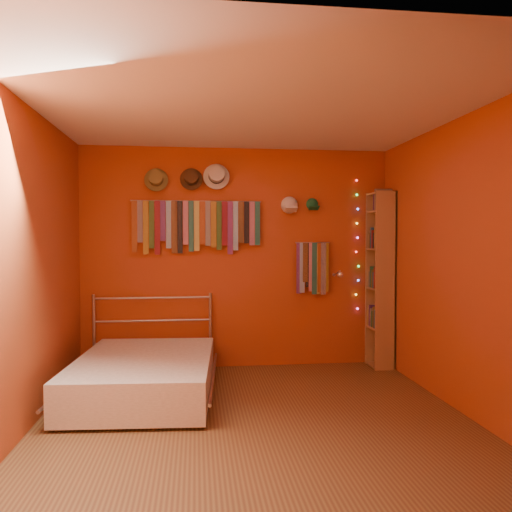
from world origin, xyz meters
name	(u,v)px	position (x,y,z in m)	size (l,w,h in m)	color
ground	(256,421)	(0.00, 0.00, 0.00)	(3.50, 3.50, 0.00)	brown
back_wall	(238,258)	(0.00, 1.75, 1.25)	(3.50, 0.02, 2.50)	#8C3916
right_wall	(463,265)	(1.75, 0.00, 1.25)	(0.02, 3.50, 2.50)	#8C3916
left_wall	(26,268)	(-1.75, 0.00, 1.25)	(0.02, 3.50, 2.50)	#8C3916
ceiling	(256,108)	(0.00, 0.00, 2.50)	(3.50, 3.50, 0.02)	white
tie_rack	(196,224)	(-0.47, 1.68, 1.64)	(1.45, 0.03, 0.60)	#A6A6AB
small_tie_rack	(313,267)	(0.87, 1.69, 1.15)	(0.40, 0.03, 0.61)	#A6A6AB
fedora_olive	(156,179)	(-0.91, 1.66, 2.13)	(0.26, 0.14, 0.26)	olive
fedora_brown	(191,178)	(-0.52, 1.66, 2.14)	(0.25, 0.14, 0.25)	#402A17
fedora_white	(217,175)	(-0.24, 1.65, 2.18)	(0.30, 0.16, 0.29)	beige
cap_white	(289,205)	(0.59, 1.70, 1.85)	(0.19, 0.23, 0.19)	white
cap_green	(312,204)	(0.86, 1.70, 1.87)	(0.16, 0.20, 0.16)	#16663A
fairy_lights	(357,245)	(1.40, 1.71, 1.40)	(0.05, 0.02, 1.53)	#FF3333
reading_lamp	(339,275)	(1.13, 1.52, 1.07)	(0.07, 0.30, 0.09)	#A6A6AB
bookshelf	(384,278)	(1.66, 1.53, 1.02)	(0.25, 0.34, 2.00)	#A37D49
bed	(145,375)	(-0.95, 0.74, 0.20)	(1.42, 1.83, 0.86)	#A6A6AB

